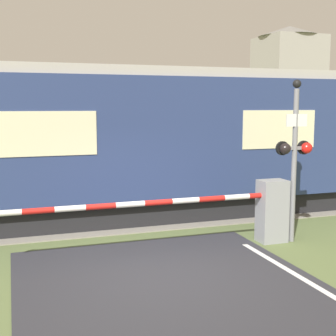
{
  "coord_description": "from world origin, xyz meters",
  "views": [
    {
      "loc": [
        -2.41,
        -7.64,
        2.98
      ],
      "look_at": [
        0.75,
        1.69,
        1.65
      ],
      "focal_mm": 50.0,
      "sensor_mm": 36.0,
      "label": 1
    }
  ],
  "objects": [
    {
      "name": "ground_plane",
      "position": [
        0.0,
        0.0,
        0.0
      ],
      "size": [
        80.0,
        80.0,
        0.0
      ],
      "primitive_type": "plane",
      "color": "#5B6B3D"
    },
    {
      "name": "train",
      "position": [
        4.17,
        4.24,
        2.0
      ],
      "size": [
        21.02,
        2.78,
        3.9
      ],
      "color": "black",
      "rests_on": "ground_plane"
    },
    {
      "name": "track_bed",
      "position": [
        0.0,
        4.24,
        0.02
      ],
      "size": [
        36.0,
        3.2,
        0.13
      ],
      "color": "gray",
      "rests_on": "ground_plane"
    },
    {
      "name": "crossing_barrier",
      "position": [
        2.47,
        1.09,
        0.75
      ],
      "size": [
        6.19,
        0.44,
        1.36
      ],
      "color": "gray",
      "rests_on": "ground_plane"
    },
    {
      "name": "distant_building",
      "position": [
        18.55,
        24.78,
        4.61
      ],
      "size": [
        4.83,
        4.83,
        9.08
      ],
      "color": "#9E998E",
      "rests_on": "ground_plane"
    },
    {
      "name": "signal_post",
      "position": [
        3.38,
        0.95,
        1.99
      ],
      "size": [
        0.83,
        0.26,
        3.51
      ],
      "color": "gray",
      "rests_on": "ground_plane"
    }
  ]
}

